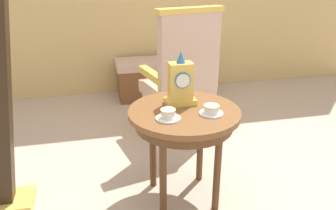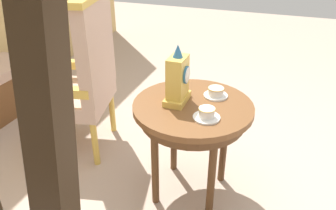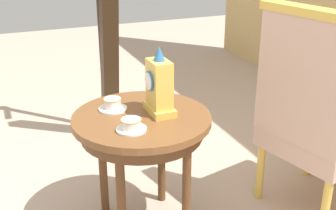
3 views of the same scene
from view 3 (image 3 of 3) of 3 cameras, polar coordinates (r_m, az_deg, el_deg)
name	(u,v)px [view 3 (image 3 of 3)]	position (r m, az deg, el deg)	size (l,w,h in m)	color
side_table	(142,130)	(2.16, -3.40, -3.28)	(0.68, 0.68, 0.63)	brown
teacup_left	(113,105)	(2.20, -7.21, 0.03)	(0.14, 0.14, 0.06)	white
teacup_right	(131,125)	(1.97, -4.81, -2.63)	(0.14, 0.14, 0.06)	white
mantel_clock	(159,87)	(2.11, -1.16, 2.37)	(0.19, 0.11, 0.34)	gold
armchair	(314,112)	(2.38, 18.46, -0.92)	(0.64, 0.64, 1.14)	#CCA893
harp	(107,43)	(3.12, -7.90, 8.00)	(0.40, 0.24, 1.79)	gold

